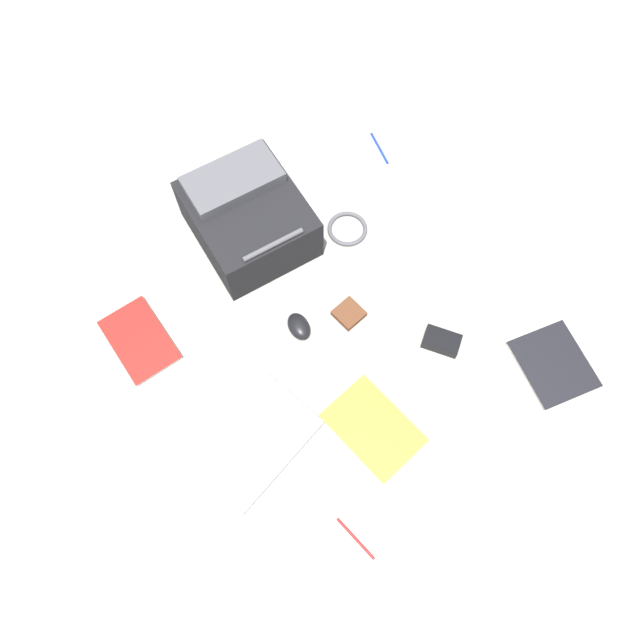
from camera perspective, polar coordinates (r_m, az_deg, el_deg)
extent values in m
plane|color=gray|center=(1.95, 0.19, -0.39)|extent=(4.02, 4.02, 0.00)
cube|color=black|center=(2.04, -6.60, 9.20)|extent=(0.36, 0.41, 0.18)
cube|color=#4C4C51|center=(2.00, -8.14, 12.67)|extent=(0.31, 0.18, 0.04)
cylinder|color=#4C4C51|center=(1.87, -4.35, 6.95)|extent=(0.20, 0.03, 0.02)
cube|color=#929296|center=(1.84, -6.19, -10.83)|extent=(0.40, 0.33, 0.02)
cube|color=#B7B7BC|center=(1.82, -6.24, -10.71)|extent=(0.39, 0.33, 0.01)
cube|color=silver|center=(2.02, 20.71, -3.88)|extent=(0.24, 0.26, 0.02)
cube|color=black|center=(2.02, 20.80, -3.79)|extent=(0.24, 0.27, 0.00)
cube|color=silver|center=(2.00, -16.30, -1.83)|extent=(0.16, 0.25, 0.02)
cube|color=red|center=(1.99, -16.37, -1.73)|extent=(0.16, 0.26, 0.00)
cube|color=silver|center=(1.84, 4.93, -9.92)|extent=(0.22, 0.29, 0.02)
cube|color=yellow|center=(1.83, 4.95, -9.85)|extent=(0.22, 0.30, 0.00)
ellipsoid|color=black|center=(1.93, -1.97, -0.58)|extent=(0.08, 0.10, 0.04)
torus|color=#4C4C51|center=(2.11, 2.54, 8.41)|extent=(0.13, 0.13, 0.01)
cube|color=black|center=(1.95, 11.15, -1.93)|extent=(0.12, 0.13, 0.04)
cylinder|color=red|center=(1.80, 3.31, -19.49)|extent=(0.03, 0.14, 0.01)
cylinder|color=#1933B2|center=(2.32, 5.53, 15.54)|extent=(0.04, 0.14, 0.01)
cube|color=#59331E|center=(1.95, 2.68, 0.60)|extent=(0.09, 0.09, 0.02)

